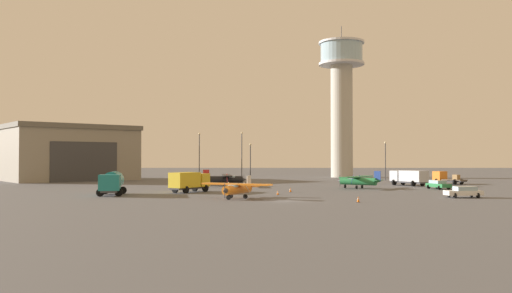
% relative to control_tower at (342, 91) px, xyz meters
% --- Properties ---
extents(ground_plane, '(400.00, 400.00, 0.00)m').
position_rel_control_tower_xyz_m(ground_plane, '(-18.10, -71.88, -21.67)').
color(ground_plane, '#545456').
extents(control_tower, '(11.37, 11.37, 38.15)m').
position_rel_control_tower_xyz_m(control_tower, '(0.00, 0.00, 0.00)').
color(control_tower, '#B2AD9E').
rests_on(control_tower, ground_plane).
extents(hangar, '(31.69, 30.60, 11.88)m').
position_rel_control_tower_xyz_m(hangar, '(-62.10, -17.90, -15.71)').
color(hangar, gray).
rests_on(hangar, ground_plane).
extents(airplane_orange, '(8.57, 6.84, 2.64)m').
position_rel_control_tower_xyz_m(airplane_orange, '(-23.30, -69.39, -20.44)').
color(airplane_orange, orange).
rests_on(airplane_orange, ground_plane).
extents(airplane_green, '(7.34, 8.58, 2.82)m').
position_rel_control_tower_xyz_m(airplane_green, '(-5.04, -49.04, -20.36)').
color(airplane_green, '#287A42').
rests_on(airplane_green, ground_plane).
extents(airplane_black, '(7.60, 9.69, 2.85)m').
position_rel_control_tower_xyz_m(airplane_black, '(-26.66, -42.34, -20.34)').
color(airplane_black, black).
rests_on(airplane_black, ground_plane).
extents(truck_fuel_tanker_teal, '(3.91, 7.07, 3.04)m').
position_rel_control_tower_xyz_m(truck_fuel_tanker_teal, '(-39.87, -63.74, -19.97)').
color(truck_fuel_tanker_teal, '#38383D').
rests_on(truck_fuel_tanker_teal, ground_plane).
extents(truck_box_silver, '(5.57, 7.25, 2.65)m').
position_rel_control_tower_xyz_m(truck_box_silver, '(5.48, -39.89, -20.12)').
color(truck_box_silver, '#38383D').
rests_on(truck_box_silver, ground_plane).
extents(truck_box_yellow, '(5.38, 6.53, 2.82)m').
position_rel_control_tower_xyz_m(truck_box_yellow, '(-30.58, -58.28, -20.06)').
color(truck_box_yellow, '#38383D').
rests_on(truck_box_yellow, ground_plane).
extents(truck_flatbed_orange, '(5.36, 6.11, 2.34)m').
position_rel_control_tower_xyz_m(truck_flatbed_orange, '(13.90, -34.12, -20.52)').
color(truck_flatbed_orange, '#38383D').
rests_on(truck_flatbed_orange, ground_plane).
extents(car_white, '(4.41, 2.53, 1.37)m').
position_rel_control_tower_xyz_m(car_white, '(4.15, -67.91, -20.93)').
color(car_white, white).
rests_on(car_white, ground_plane).
extents(car_green, '(2.97, 4.63, 1.37)m').
position_rel_control_tower_xyz_m(car_green, '(7.06, -50.20, -20.93)').
color(car_green, '#287A42').
rests_on(car_green, ground_plane).
extents(light_post_west, '(0.44, 0.44, 8.33)m').
position_rel_control_tower_xyz_m(light_post_west, '(6.26, -19.48, -16.69)').
color(light_post_west, '#38383D').
rests_on(light_post_west, ground_plane).
extents(light_post_east, '(0.44, 0.44, 10.37)m').
position_rel_control_tower_xyz_m(light_post_east, '(-33.83, -17.50, -15.62)').
color(light_post_east, '#38383D').
rests_on(light_post_east, ground_plane).
extents(light_post_north, '(0.44, 0.44, 10.23)m').
position_rel_control_tower_xyz_m(light_post_north, '(-24.36, -23.09, -15.69)').
color(light_post_north, '#38383D').
rests_on(light_post_north, ground_plane).
extents(light_post_centre, '(0.44, 0.44, 7.69)m').
position_rel_control_tower_xyz_m(light_post_centre, '(-22.47, -29.85, -17.02)').
color(light_post_centre, '#38383D').
rests_on(light_post_centre, ground_plane).
extents(traffic_cone_near_left, '(0.36, 0.36, 0.56)m').
position_rel_control_tower_xyz_m(traffic_cone_near_left, '(-18.31, -63.14, -21.40)').
color(traffic_cone_near_left, black).
rests_on(traffic_cone_near_left, ground_plane).
extents(traffic_cone_near_right, '(0.36, 0.36, 0.67)m').
position_rel_control_tower_xyz_m(traffic_cone_near_right, '(-9.95, -74.65, -21.34)').
color(traffic_cone_near_right, black).
rests_on(traffic_cone_near_right, ground_plane).
extents(traffic_cone_mid_apron, '(0.36, 0.36, 0.66)m').
position_rel_control_tower_xyz_m(traffic_cone_mid_apron, '(-16.31, -57.48, -21.35)').
color(traffic_cone_mid_apron, black).
rests_on(traffic_cone_mid_apron, ground_plane).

